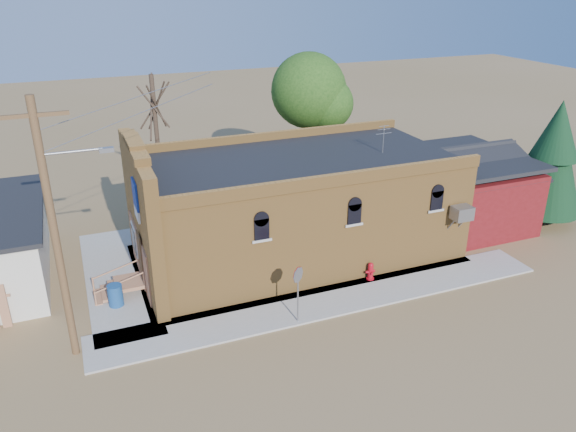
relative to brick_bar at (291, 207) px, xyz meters
name	(u,v)px	position (x,y,z in m)	size (l,w,h in m)	color
ground	(305,321)	(-1.64, -5.49, -2.34)	(120.00, 120.00, 0.00)	olive
sidewalk_south	(330,301)	(-0.14, -4.59, -2.30)	(19.00, 2.20, 0.08)	#9E9991
sidewalk_west	(117,278)	(-7.94, 0.51, -2.30)	(2.60, 10.00, 0.08)	#9E9991
brick_bar	(291,207)	(0.00, 0.00, 0.00)	(16.40, 7.97, 6.30)	#AB7434
red_shed	(467,182)	(9.86, 0.01, -0.07)	(5.40, 6.40, 4.30)	#5B0F10
utility_pole	(56,228)	(-9.79, -4.29, 2.43)	(3.12, 0.26, 9.00)	#553222
tree_bare_near	(154,104)	(-4.64, 7.51, 3.62)	(2.80, 2.80, 7.65)	#413025
tree_leafy	(309,91)	(4.36, 8.01, 3.59)	(4.40, 4.40, 8.15)	#413025
evergreen_tree	(553,154)	(13.86, -1.49, 1.37)	(3.60, 3.60, 6.50)	#413025
fire_hydrant	(370,271)	(2.19, -3.70, -1.87)	(0.46, 0.46, 0.79)	#A80916
stop_sign	(298,280)	(-1.93, -5.46, -0.49)	(0.53, 0.42, 2.30)	gray
trash_barrel	(115,295)	(-8.19, -1.78, -1.81)	(0.58, 0.58, 0.89)	navy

